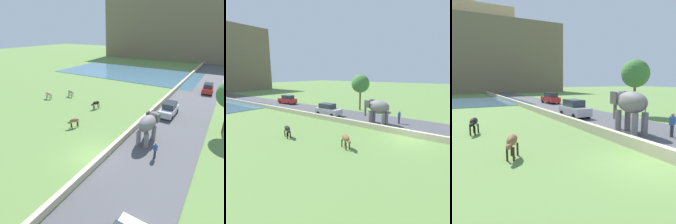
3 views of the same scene
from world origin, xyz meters
The scene contains 13 objects.
ground_plane centered at (0.00, 0.00, 0.00)m, with size 220.00×220.00×0.00m, color #608442.
road_surface centered at (5.00, 20.00, 0.03)m, with size 7.00×120.00×0.06m, color #4C4C51.
barrier_wall centered at (1.20, 18.00, 0.32)m, with size 0.40×110.00×0.64m, color beige.
lake centered at (-14.00, 34.71, 0.04)m, with size 36.00×18.00×0.08m, color #426B84.
hill_distant centered at (-6.00, 74.89, 11.12)m, with size 64.00×28.00×22.23m, color #75664C.
elephant centered at (3.44, 4.87, 2.04)m, with size 1.59×3.51×2.99m.
person_beside_elephant centered at (5.07, 2.66, 0.87)m, with size 0.36×0.22×1.63m.
car_red centered at (6.58, 26.22, 0.90)m, with size 1.94×4.08×1.80m.
car_silver centered at (3.43, 12.67, 0.90)m, with size 1.81×4.01×1.80m.
cow_tan centered at (-15.64, 8.99, 0.84)m, with size 1.41×0.53×1.15m.
cow_grey centered at (-13.29, 11.75, 0.84)m, with size 1.41×0.56×1.15m.
cow_brown centered at (-5.14, 3.43, 0.84)m, with size 0.95×1.38×1.15m.
cow_black centered at (-6.35, 9.50, 0.84)m, with size 0.82×1.41×1.15m.
Camera 1 is at (9.26, -11.56, 10.70)m, focal length 30.85 mm.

